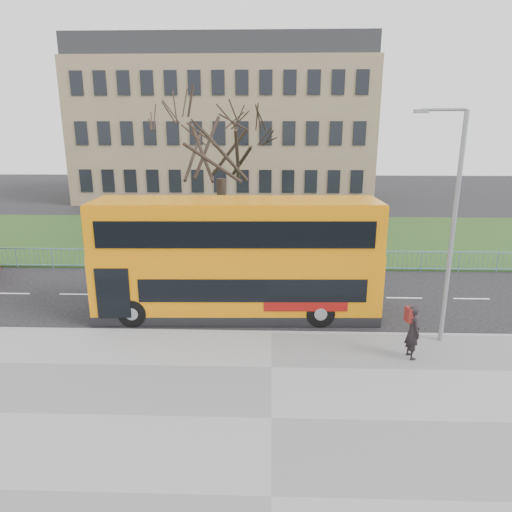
# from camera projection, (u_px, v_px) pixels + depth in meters

# --- Properties ---
(ground) EXTENTS (120.00, 120.00, 0.00)m
(ground) POSITION_uv_depth(u_px,v_px,m) (271.00, 318.00, 18.35)
(ground) COLOR black
(ground) RESTS_ON ground
(pavement) EXTENTS (80.00, 10.50, 0.12)m
(pavement) POSITION_uv_depth(u_px,v_px,m) (271.00, 420.00, 11.83)
(pavement) COLOR slate
(pavement) RESTS_ON ground
(kerb) EXTENTS (80.00, 0.20, 0.14)m
(kerb) POSITION_uv_depth(u_px,v_px,m) (271.00, 333.00, 16.84)
(kerb) COLOR gray
(kerb) RESTS_ON ground
(grass_verge) EXTENTS (80.00, 15.40, 0.08)m
(grass_verge) POSITION_uv_depth(u_px,v_px,m) (271.00, 237.00, 32.11)
(grass_verge) COLOR #213B15
(grass_verge) RESTS_ON ground
(guard_railing) EXTENTS (40.00, 0.12, 1.10)m
(guard_railing) POSITION_uv_depth(u_px,v_px,m) (271.00, 260.00, 24.56)
(guard_railing) COLOR #689DB9
(guard_railing) RESTS_ON ground
(bare_tree) EXTENTS (7.44, 7.44, 10.63)m
(bare_tree) POSITION_uv_depth(u_px,v_px,m) (221.00, 164.00, 26.63)
(bare_tree) COLOR black
(bare_tree) RESTS_ON grass_verge
(civic_building) EXTENTS (30.00, 15.00, 14.00)m
(civic_building) POSITION_uv_depth(u_px,v_px,m) (227.00, 133.00, 50.34)
(civic_building) COLOR #887256
(civic_building) RESTS_ON ground
(yellow_bus) EXTENTS (11.21, 2.98, 4.67)m
(yellow_bus) POSITION_uv_depth(u_px,v_px,m) (237.00, 256.00, 18.09)
(yellow_bus) COLOR orange
(yellow_bus) RESTS_ON ground
(pedestrian) EXTENTS (0.54, 0.72, 1.80)m
(pedestrian) POSITION_uv_depth(u_px,v_px,m) (413.00, 332.00, 14.74)
(pedestrian) COLOR black
(pedestrian) RESTS_ON pavement
(street_lamp) EXTENTS (1.66, 0.36, 7.86)m
(street_lamp) POSITION_uv_depth(u_px,v_px,m) (451.00, 221.00, 15.06)
(street_lamp) COLOR gray
(street_lamp) RESTS_ON pavement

